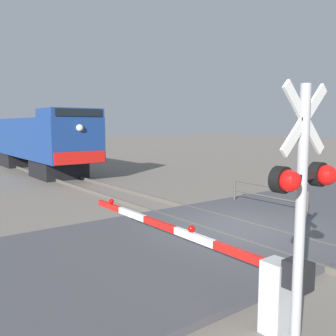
# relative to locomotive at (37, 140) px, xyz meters

# --- Properties ---
(ground_plane) EXTENTS (160.00, 160.00, 0.00)m
(ground_plane) POSITION_rel_locomotive_xyz_m (0.00, -17.82, -2.08)
(ground_plane) COLOR slate
(rail_track_left) EXTENTS (0.08, 80.00, 0.15)m
(rail_track_left) POSITION_rel_locomotive_xyz_m (-0.72, -17.82, -2.00)
(rail_track_left) COLOR #59544C
(rail_track_left) RESTS_ON ground_plane
(rail_track_right) EXTENTS (0.08, 80.00, 0.15)m
(rail_track_right) POSITION_rel_locomotive_xyz_m (0.72, -17.82, -2.00)
(rail_track_right) COLOR #59544C
(rail_track_right) RESTS_ON ground_plane
(road_surface) EXTENTS (36.00, 6.36, 0.14)m
(road_surface) POSITION_rel_locomotive_xyz_m (0.00, -17.82, -2.01)
(road_surface) COLOR #47474C
(road_surface) RESTS_ON ground_plane
(locomotive) EXTENTS (2.97, 14.42, 3.97)m
(locomotive) POSITION_rel_locomotive_xyz_m (0.00, 0.00, 0.00)
(locomotive) COLOR black
(locomotive) RESTS_ON ground_plane
(crossing_signal) EXTENTS (1.18, 0.33, 3.67)m
(crossing_signal) POSITION_rel_locomotive_xyz_m (-3.65, -22.23, 0.16)
(crossing_signal) COLOR #ADADB2
(crossing_signal) RESTS_ON ground_plane
(crossing_gate) EXTENTS (0.36, 6.23, 1.24)m
(crossing_gate) POSITION_rel_locomotive_xyz_m (-3.49, -20.90, -1.30)
(crossing_gate) COLOR silver
(crossing_gate) RESTS_ON ground_plane
(guard_railing) EXTENTS (0.08, 3.28, 0.95)m
(guard_railing) POSITION_rel_locomotive_xyz_m (2.89, -16.68, -1.44)
(guard_railing) COLOR #4C4742
(guard_railing) RESTS_ON ground_plane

